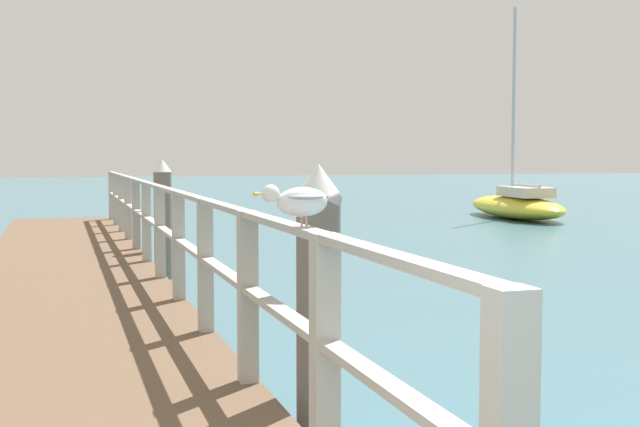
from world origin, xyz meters
name	(u,v)px	position (x,y,z in m)	size (l,w,h in m)	color
pier_deck	(69,289)	(0.00, 9.90, 0.22)	(2.30, 19.81, 0.45)	brown
pier_railing	(153,216)	(1.07, 9.90, 1.14)	(0.12, 18.33, 1.13)	#B2ADA3
dock_piling_near	(318,312)	(1.45, 3.77, 0.95)	(0.29, 0.29, 1.89)	#6B6056
dock_piling_far	(163,219)	(1.45, 12.00, 0.95)	(0.29, 0.29, 1.89)	#6B6056
seagull_foreground	(301,200)	(1.06, 2.83, 1.71)	(0.48, 0.22, 0.21)	white
boat_0	(516,205)	(13.51, 21.65, 0.42)	(2.51, 5.85, 6.57)	gold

